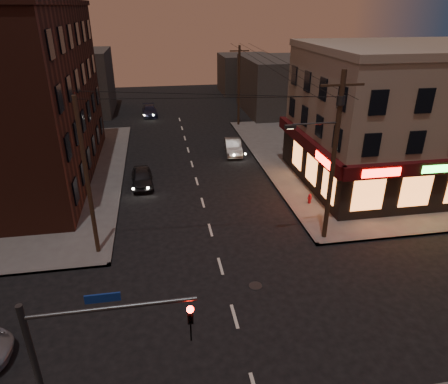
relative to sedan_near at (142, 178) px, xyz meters
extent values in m
plane|color=black|center=(4.38, -15.89, -0.69)|extent=(120.00, 120.00, 0.00)
cube|color=#514F4C|center=(22.38, 3.11, -0.62)|extent=(24.00, 28.00, 0.15)
cube|color=gray|center=(20.38, -2.39, 4.46)|extent=(15.00, 12.00, 10.00)
cube|color=gray|center=(20.38, -2.39, 9.71)|extent=(15.20, 12.20, 0.50)
cube|color=black|center=(20.38, -8.34, 1.16)|extent=(15.12, 0.25, 3.40)
cube|color=black|center=(12.93, -2.39, 1.16)|extent=(0.25, 12.12, 3.40)
cube|color=#3C090C|center=(12.63, -2.39, 2.96)|extent=(0.50, 12.60, 0.90)
cube|color=#FF140C|center=(15.08, -8.91, 2.96)|extent=(2.60, 0.06, 0.55)
cube|color=#26FF3F|center=(19.08, -8.91, 2.96)|extent=(2.40, 0.06, 0.50)
cube|color=#FF140C|center=(12.36, -6.19, 2.96)|extent=(0.06, 2.60, 0.55)
cube|color=orange|center=(19.78, -8.49, 1.26)|extent=(12.40, 0.08, 2.20)
cube|color=orange|center=(12.78, -3.39, 1.26)|extent=(0.08, 8.40, 2.20)
cube|color=#411D14|center=(-10.12, 3.11, 5.96)|extent=(12.00, 20.00, 13.00)
cube|color=#3F3D3A|center=(18.38, 22.11, 2.81)|extent=(10.00, 12.00, 7.00)
cube|color=#3F3D3A|center=(-8.62, 26.11, 3.31)|extent=(9.00, 10.00, 8.00)
cube|color=#3F3D3A|center=(16.38, 36.11, 2.31)|extent=(8.00, 8.00, 6.00)
cylinder|color=#382619|center=(11.18, -10.09, 4.46)|extent=(0.28, 0.28, 10.00)
cube|color=#382619|center=(11.18, -10.09, 8.66)|extent=(2.40, 0.12, 0.12)
cylinder|color=#333538|center=(11.18, -10.09, 7.86)|extent=(0.44, 0.44, 0.50)
cylinder|color=#333538|center=(9.88, -10.09, 6.66)|extent=(2.60, 0.10, 0.10)
cube|color=#333538|center=(8.48, -10.09, 6.56)|extent=(0.60, 0.25, 0.18)
cube|color=#FFD88C|center=(8.48, -10.09, 6.46)|extent=(0.35, 0.15, 0.04)
cylinder|color=#382619|center=(11.18, 16.11, 3.96)|extent=(0.26, 0.26, 9.00)
cylinder|color=#382619|center=(-2.42, -9.39, 3.96)|extent=(0.24, 0.24, 9.00)
cylinder|color=#333538|center=(-0.02, -21.49, 5.31)|extent=(4.40, 0.12, 0.12)
imported|color=black|center=(1.98, -21.49, 4.81)|extent=(0.16, 0.20, 1.00)
sphere|color=#FF0C05|center=(1.98, -21.61, 5.06)|extent=(0.20, 0.20, 0.20)
cube|color=navy|center=(-0.22, -21.49, 5.66)|extent=(0.90, 0.05, 0.25)
imported|color=black|center=(0.00, 0.00, 0.00)|extent=(1.84, 4.15, 1.39)
imported|color=gray|center=(8.62, 6.28, 0.01)|extent=(1.88, 4.39, 1.41)
imported|color=#181B31|center=(0.69, 22.65, -0.05)|extent=(2.07, 4.55, 1.29)
cylinder|color=maroon|center=(11.94, -5.55, -0.25)|extent=(0.27, 0.27, 0.59)
sphere|color=maroon|center=(11.94, -5.55, 0.07)|extent=(0.23, 0.23, 0.23)
cylinder|color=maroon|center=(11.94, -5.55, -0.13)|extent=(0.33, 0.20, 0.12)
cylinder|color=maroon|center=(11.94, -5.55, -0.13)|extent=(0.20, 0.33, 0.12)
camera|label=1|loc=(1.45, -29.94, 12.39)|focal=32.00mm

